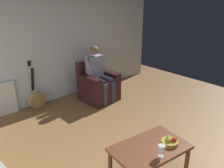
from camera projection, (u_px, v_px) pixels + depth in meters
The scene contains 7 objects.
wall_back at pixel (48, 46), 4.99m from camera, with size 5.96×0.06×2.50m, color silver.
armchair at pixel (98, 86), 5.29m from camera, with size 0.77×0.75×0.92m.
person_seated at pixel (99, 72), 5.15m from camera, with size 0.66×0.63×1.25m.
coffee_table at pixel (150, 150), 3.06m from camera, with size 1.08×0.75×0.40m.
guitar at pixel (37, 98), 4.92m from camera, with size 0.37×0.31×1.02m.
wine_glass_near at pixel (162, 149), 2.82m from camera, with size 0.09×0.09×0.16m.
fruit_bowl at pixel (170, 141), 3.09m from camera, with size 0.23×0.23×0.11m.
Camera 1 is at (2.22, 1.50, 2.25)m, focal length 37.09 mm.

